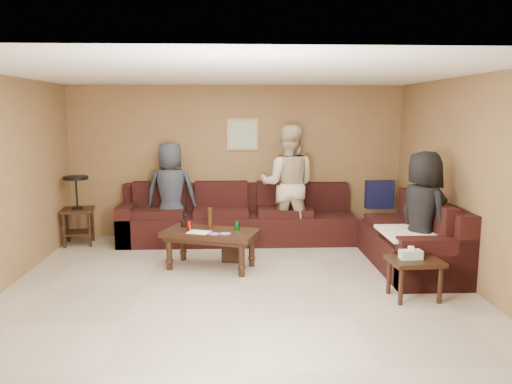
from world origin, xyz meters
TOP-DOWN VIEW (x-y plane):
  - room at (0.00, 0.00)m, footprint 5.60×5.50m
  - sectional_sofa at (0.81, 1.52)m, footprint 4.65×2.90m
  - coffee_table at (-0.36, 0.68)m, footprint 1.36×0.98m
  - end_table_left at (-2.50, 1.99)m, footprint 0.54×0.54m
  - side_table_right at (1.95, -0.53)m, footprint 0.59×0.49m
  - waste_bin at (-0.09, 1.00)m, footprint 0.28×0.28m
  - wall_art at (0.10, 2.48)m, footprint 0.52×0.04m
  - person_left at (-1.04, 2.02)m, footprint 0.80×0.53m
  - person_middle at (0.80, 1.93)m, footprint 1.03×0.87m
  - person_right at (2.30, 0.20)m, footprint 0.75×0.91m

SIDE VIEW (x-z plane):
  - waste_bin at x=-0.09m, z-range 0.00..0.29m
  - sectional_sofa at x=0.81m, z-range -0.16..0.81m
  - side_table_right at x=1.95m, z-range 0.10..0.70m
  - coffee_table at x=-0.36m, z-range 0.04..0.83m
  - end_table_left at x=-2.50m, z-range 0.03..1.11m
  - person_right at x=2.30m, z-range 0.00..1.60m
  - person_left at x=-1.04m, z-range 0.00..1.61m
  - person_middle at x=0.80m, z-range 0.00..1.88m
  - room at x=0.00m, z-range 0.41..2.91m
  - wall_art at x=0.10m, z-range 1.44..1.96m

